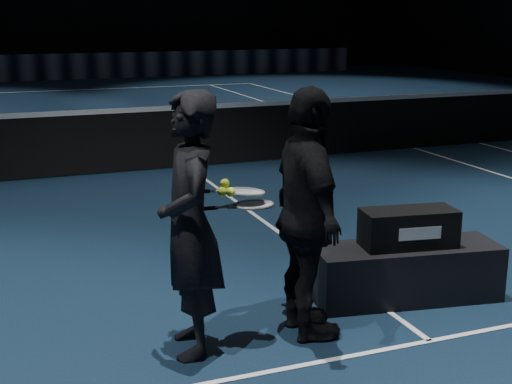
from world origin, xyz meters
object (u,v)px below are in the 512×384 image
tennis_balls (226,189)px  player_bench (406,272)px  player_a (190,226)px  racket_upper (245,192)px  racket_lower (254,205)px  racket_bag (408,228)px  player_b (308,215)px

tennis_balls → player_bench: bearing=9.2°
player_a → racket_upper: (0.40, 0.01, 0.20)m
racket_lower → player_bench: bearing=15.2°
player_bench → racket_upper: bearing=-161.7°
player_bench → racket_bag: 0.38m
racket_bag → racket_upper: (-1.50, -0.24, 0.50)m
player_a → tennis_balls: bearing=95.2°
player_b → racket_upper: player_b is taller
player_a → racket_upper: player_a is taller
player_b → player_a: bearing=91.8°
player_a → player_b: bearing=94.0°
player_a → player_b: (0.85, -0.06, 0.00)m
player_bench → tennis_balls: size_ratio=12.76×
racket_bag → player_a: (-1.90, -0.25, 0.30)m
racket_bag → racket_lower: bearing=-159.7°
player_a → racket_lower: bearing=94.0°
player_b → racket_upper: size_ratio=2.68×
player_bench → tennis_balls: 1.90m
player_b → tennis_balls: bearing=91.3°
racket_bag → racket_upper: 1.60m
racket_lower → tennis_balls: size_ratio=5.67×
racket_bag → tennis_balls: bearing=-161.6°
player_a → racket_lower: 0.46m
player_b → racket_lower: player_b is taller
racket_bag → player_b: (-1.06, -0.31, 0.30)m
player_b → racket_upper: (-0.45, 0.07, 0.20)m
racket_bag → player_b: 1.14m
racket_bag → tennis_balls: (-1.65, -0.27, 0.53)m
player_b → racket_lower: size_ratio=2.68×
player_bench → racket_lower: (-1.45, -0.29, 0.79)m
racket_bag → racket_lower: racket_lower is taller
player_bench → racket_bag: size_ratio=2.00×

